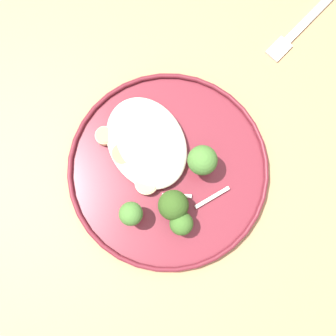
% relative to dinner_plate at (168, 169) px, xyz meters
% --- Properties ---
extents(ground, '(6.00, 6.00, 0.00)m').
position_rel_dinner_plate_xyz_m(ground, '(0.05, -0.03, -0.75)').
color(ground, '#47423D').
extents(wooden_dining_table, '(1.40, 1.00, 0.74)m').
position_rel_dinner_plate_xyz_m(wooden_dining_table, '(0.05, -0.03, -0.09)').
color(wooden_dining_table, '#9E754C').
rests_on(wooden_dining_table, ground).
extents(dinner_plate, '(0.29, 0.29, 0.02)m').
position_rel_dinner_plate_xyz_m(dinner_plate, '(0.00, 0.00, 0.00)').
color(dinner_plate, maroon).
rests_on(dinner_plate, wooden_dining_table).
extents(noodle_bed, '(0.14, 0.11, 0.03)m').
position_rel_dinner_plate_xyz_m(noodle_bed, '(0.05, 0.01, 0.01)').
color(noodle_bed, beige).
rests_on(noodle_bed, dinner_plate).
extents(seared_scallop_left_edge, '(0.04, 0.04, 0.01)m').
position_rel_dinner_plate_xyz_m(seared_scallop_left_edge, '(0.02, 0.01, 0.01)').
color(seared_scallop_left_edge, beige).
rests_on(seared_scallop_left_edge, dinner_plate).
extents(seared_scallop_center_golden, '(0.03, 0.03, 0.02)m').
position_rel_dinner_plate_xyz_m(seared_scallop_center_golden, '(0.07, 0.01, 0.01)').
color(seared_scallop_center_golden, '#E5C689').
rests_on(seared_scallop_center_golden, dinner_plate).
extents(seared_scallop_tilted_round, '(0.04, 0.04, 0.01)m').
position_rel_dinner_plate_xyz_m(seared_scallop_tilted_round, '(0.05, 0.01, 0.01)').
color(seared_scallop_tilted_round, '#DBB77A').
rests_on(seared_scallop_tilted_round, dinner_plate).
extents(seared_scallop_rear_pale, '(0.03, 0.03, 0.01)m').
position_rel_dinner_plate_xyz_m(seared_scallop_rear_pale, '(-0.01, 0.04, 0.01)').
color(seared_scallop_rear_pale, beige).
rests_on(seared_scallop_rear_pale, dinner_plate).
extents(seared_scallop_on_noodles, '(0.03, 0.03, 0.02)m').
position_rel_dinner_plate_xyz_m(seared_scallop_on_noodles, '(0.05, 0.05, 0.01)').
color(seared_scallop_on_noodles, '#DBB77A').
rests_on(seared_scallop_on_noodles, dinner_plate).
extents(seared_scallop_half_hidden, '(0.03, 0.03, 0.01)m').
position_rel_dinner_plate_xyz_m(seared_scallop_half_hidden, '(0.08, 0.06, 0.01)').
color(seared_scallop_half_hidden, '#E5C689').
rests_on(seared_scallop_half_hidden, dinner_plate).
extents(broccoli_floret_tall_stalk, '(0.04, 0.04, 0.05)m').
position_rel_dinner_plate_xyz_m(broccoli_floret_tall_stalk, '(-0.05, 0.02, 0.03)').
color(broccoli_floret_tall_stalk, '#89A356').
rests_on(broccoli_floret_tall_stalk, dinner_plate).
extents(broccoli_floret_center_pile, '(0.03, 0.03, 0.05)m').
position_rel_dinner_plate_xyz_m(broccoli_floret_center_pile, '(-0.04, 0.07, 0.04)').
color(broccoli_floret_center_pile, '#7A994C').
rests_on(broccoli_floret_center_pile, dinner_plate).
extents(broccoli_floret_split_head, '(0.03, 0.03, 0.04)m').
position_rel_dinner_plate_xyz_m(broccoli_floret_split_head, '(-0.08, 0.02, 0.03)').
color(broccoli_floret_split_head, '#89A356').
rests_on(broccoli_floret_split_head, dinner_plate).
extents(broccoli_floret_front_edge, '(0.04, 0.04, 0.06)m').
position_rel_dinner_plate_xyz_m(broccoli_floret_front_edge, '(-0.02, -0.04, 0.04)').
color(broccoli_floret_front_edge, '#89A356').
rests_on(broccoli_floret_front_edge, dinner_plate).
extents(onion_sliver_curled_piece, '(0.01, 0.06, 0.00)m').
position_rel_dinner_plate_xyz_m(onion_sliver_curled_piece, '(-0.07, -0.04, 0.01)').
color(onion_sliver_curled_piece, silver).
rests_on(onion_sliver_curled_piece, dinner_plate).
extents(onion_sliver_long_sliver, '(0.03, 0.04, 0.00)m').
position_rel_dinner_plate_xyz_m(onion_sliver_long_sliver, '(-0.04, 0.01, 0.01)').
color(onion_sliver_long_sliver, silver).
rests_on(onion_sliver_long_sliver, dinner_plate).
extents(dinner_fork, '(0.08, 0.18, 0.00)m').
position_rel_dinner_plate_xyz_m(dinner_fork, '(0.11, -0.30, -0.01)').
color(dinner_fork, silver).
rests_on(dinner_fork, wooden_dining_table).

